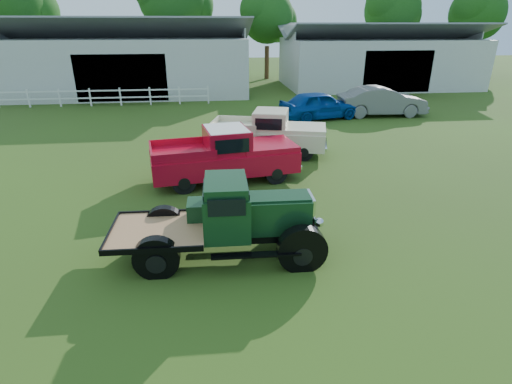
{
  "coord_description": "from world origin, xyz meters",
  "views": [
    {
      "loc": [
        -0.95,
        -8.67,
        5.27
      ],
      "look_at": [
        0.2,
        1.2,
        1.05
      ],
      "focal_mm": 28.0,
      "sensor_mm": 36.0,
      "label": 1
    }
  ],
  "objects_px": {
    "red_pickup": "(224,154)",
    "misc_car_grey": "(382,101)",
    "white_pickup": "(268,133)",
    "misc_car_blue": "(319,105)",
    "vintage_flatbed": "(223,219)"
  },
  "relations": [
    {
      "from": "white_pickup",
      "to": "misc_car_blue",
      "type": "height_order",
      "value": "white_pickup"
    },
    {
      "from": "red_pickup",
      "to": "misc_car_grey",
      "type": "bearing_deg",
      "value": 35.0
    },
    {
      "from": "white_pickup",
      "to": "misc_car_blue",
      "type": "bearing_deg",
      "value": 73.01
    },
    {
      "from": "white_pickup",
      "to": "misc_car_grey",
      "type": "distance_m",
      "value": 10.51
    },
    {
      "from": "white_pickup",
      "to": "misc_car_grey",
      "type": "bearing_deg",
      "value": 55.54
    },
    {
      "from": "vintage_flatbed",
      "to": "misc_car_grey",
      "type": "height_order",
      "value": "vintage_flatbed"
    },
    {
      "from": "vintage_flatbed",
      "to": "white_pickup",
      "type": "height_order",
      "value": "vintage_flatbed"
    },
    {
      "from": "red_pickup",
      "to": "white_pickup",
      "type": "xyz_separation_m",
      "value": [
        2.02,
        3.0,
        -0.04
      ]
    },
    {
      "from": "misc_car_grey",
      "to": "vintage_flatbed",
      "type": "bearing_deg",
      "value": 147.47
    },
    {
      "from": "white_pickup",
      "to": "misc_car_grey",
      "type": "height_order",
      "value": "white_pickup"
    },
    {
      "from": "red_pickup",
      "to": "white_pickup",
      "type": "relative_size",
      "value": 1.06
    },
    {
      "from": "white_pickup",
      "to": "misc_car_grey",
      "type": "xyz_separation_m",
      "value": [
        7.98,
        6.85,
        -0.06
      ]
    },
    {
      "from": "vintage_flatbed",
      "to": "misc_car_grey",
      "type": "relative_size",
      "value": 0.95
    },
    {
      "from": "misc_car_grey",
      "to": "white_pickup",
      "type": "bearing_deg",
      "value": 132.57
    },
    {
      "from": "red_pickup",
      "to": "misc_car_grey",
      "type": "relative_size",
      "value": 1.01
    }
  ]
}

